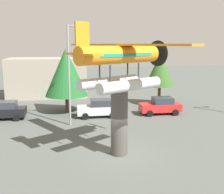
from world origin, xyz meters
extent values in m
plane|color=#515651|center=(0.00, 0.00, 0.00)|extent=(140.00, 140.00, 0.00)
cylinder|color=#4C4742|center=(0.00, 0.00, 2.19)|extent=(1.10, 1.10, 4.38)
cylinder|color=silver|center=(0.53, -0.85, 4.73)|extent=(4.43, 3.15, 0.70)
cylinder|color=#333338|center=(1.28, 0.22, 5.53)|extent=(0.14, 0.14, 0.90)
cylinder|color=#333338|center=(-0.75, -1.06, 5.53)|extent=(0.14, 0.14, 0.90)
cylinder|color=silver|center=(-0.53, 0.85, 4.73)|extent=(4.43, 3.15, 0.70)
cylinder|color=#333338|center=(0.75, 1.06, 5.53)|extent=(0.14, 0.14, 0.90)
cylinder|color=#333338|center=(-1.28, -0.22, 5.53)|extent=(0.14, 0.14, 0.90)
cylinder|color=orange|center=(0.00, 0.00, 6.53)|extent=(5.83, 4.24, 1.10)
cube|color=teal|center=(0.17, 0.11, 6.53)|extent=(4.28, 3.28, 0.20)
cone|color=#262628|center=(2.75, 1.73, 6.53)|extent=(1.06, 1.12, 0.88)
cylinder|color=black|center=(3.09, 1.95, 6.53)|extent=(0.99, 1.54, 1.80)
cube|color=orange|center=(0.34, 0.21, 7.14)|extent=(6.48, 9.38, 0.12)
cube|color=orange|center=(-2.37, -1.49, 6.63)|extent=(2.09, 2.74, 0.10)
cube|color=orange|center=(-2.37, -1.49, 7.73)|extent=(0.83, 0.58, 1.30)
cube|color=black|center=(-9.48, 10.20, 0.72)|extent=(4.20, 1.70, 0.80)
cube|color=#2D333D|center=(-9.23, 10.20, 1.44)|extent=(2.00, 1.56, 0.64)
cylinder|color=black|center=(-8.13, 11.10, 0.32)|extent=(0.64, 0.22, 0.64)
cylinder|color=black|center=(-8.13, 9.30, 0.32)|extent=(0.64, 0.22, 0.64)
cube|color=silver|center=(-0.33, 9.71, 0.72)|extent=(4.20, 1.70, 0.80)
cube|color=#2D333D|center=(-0.08, 9.71, 1.44)|extent=(2.00, 1.56, 0.64)
cylinder|color=black|center=(-1.68, 10.61, 0.32)|extent=(0.64, 0.22, 0.64)
cylinder|color=black|center=(-1.68, 8.81, 0.32)|extent=(0.64, 0.22, 0.64)
cylinder|color=black|center=(1.02, 10.61, 0.32)|extent=(0.64, 0.22, 0.64)
cylinder|color=black|center=(1.02, 8.81, 0.32)|extent=(0.64, 0.22, 0.64)
cube|color=red|center=(6.13, 9.80, 0.72)|extent=(4.20, 1.70, 0.80)
cube|color=#2D333D|center=(6.38, 9.80, 1.44)|extent=(2.00, 1.56, 0.64)
cylinder|color=black|center=(4.78, 10.70, 0.32)|extent=(0.64, 0.22, 0.64)
cylinder|color=black|center=(4.78, 8.90, 0.32)|extent=(0.64, 0.22, 0.64)
cylinder|color=black|center=(7.48, 10.70, 0.32)|extent=(0.64, 0.22, 0.64)
cylinder|color=black|center=(7.48, 8.90, 0.32)|extent=(0.64, 0.22, 0.64)
cylinder|color=gray|center=(-3.12, 7.25, 4.40)|extent=(0.18, 0.18, 8.80)
cylinder|color=gray|center=(-2.32, 7.25, 8.70)|extent=(1.60, 0.12, 0.12)
cube|color=silver|center=(-1.62, 7.25, 8.65)|extent=(0.50, 0.28, 0.20)
cube|color=#9E9384|center=(-6.00, 22.00, 2.63)|extent=(10.48, 5.78, 5.27)
cylinder|color=brown|center=(-3.40, 12.28, 0.90)|extent=(0.36, 0.36, 1.79)
cone|color=#1E6028|center=(-3.40, 12.28, 4.27)|extent=(4.46, 4.46, 4.96)
cylinder|color=brown|center=(7.46, 14.10, 1.15)|extent=(0.36, 0.36, 2.30)
cone|color=#335B23|center=(7.46, 14.10, 4.21)|extent=(3.44, 3.44, 3.82)
camera|label=1|loc=(-3.18, -17.06, 7.20)|focal=44.45mm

